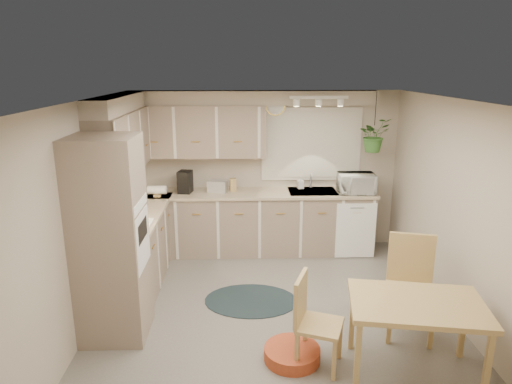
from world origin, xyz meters
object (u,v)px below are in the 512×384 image
chair_left (320,323)px  microwave (356,181)px  dining_table (414,338)px  pet_bed (292,354)px  chair_back (411,289)px  braided_rug (251,300)px

chair_left → microwave: microwave is taller
microwave → dining_table: bearing=-92.4°
dining_table → pet_bed: (-1.07, 0.24, -0.30)m
dining_table → microwave: 2.94m
chair_back → microwave: size_ratio=2.00×
pet_bed → microwave: (1.20, 2.60, 1.06)m
dining_table → chair_left: (-0.83, 0.15, 0.08)m
chair_back → pet_bed: (-1.26, -0.39, -0.46)m
dining_table → chair_left: bearing=169.5°
chair_back → microwave: (-0.06, 2.21, 0.59)m
chair_back → chair_left: bearing=39.2°
chair_left → microwave: size_ratio=1.70×
pet_bed → microwave: 3.05m
dining_table → microwave: size_ratio=2.22×
dining_table → chair_left: size_ratio=1.31×
chair_left → microwave: (0.96, 2.69, 0.67)m
chair_left → braided_rug: 1.45m
dining_table → chair_back: size_ratio=1.11×
chair_back → microwave: bearing=-74.2°
dining_table → chair_left: 0.85m
chair_back → pet_bed: chair_back is taller
chair_back → microwave: microwave is taller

